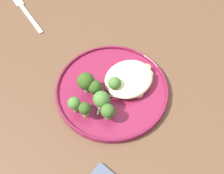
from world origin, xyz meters
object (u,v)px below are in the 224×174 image
Objects in this scene: dinner_plate at (112,89)px; broccoli_floret_small_sprig at (74,104)px; broccoli_floret_right_tilted at (95,87)px; broccoli_floret_beside_noodles at (101,100)px; seared_scallop_center_golden at (129,86)px; seared_scallop_left_edge at (138,92)px; broccoli_floret_split_head at (108,111)px; broccoli_floret_center_pile at (85,109)px; seared_scallop_on_noodles at (146,68)px; seared_scallop_rear_pale at (120,72)px; seared_scallop_tiny_bay at (148,75)px; broccoli_floret_near_rim at (85,81)px; seared_scallop_front_small at (113,82)px; seared_scallop_tilted_round at (127,79)px; broccoli_floret_rear_charred at (115,84)px; dinner_fork at (27,14)px.

broccoli_floret_small_sprig is (-0.11, 0.01, 0.04)m from dinner_plate.
broccoli_floret_right_tilted is 0.04m from broccoli_floret_beside_noodles.
seared_scallop_center_golden and seared_scallop_left_edge have the same top height.
broccoli_floret_center_pile is at bearing 134.09° from broccoli_floret_split_head.
seared_scallop_left_edge is at bearing -148.43° from seared_scallop_on_noodles.
broccoli_floret_split_head is at bearing -179.19° from seared_scallop_left_edge.
broccoli_floret_center_pile reaches higher than seared_scallop_rear_pale.
seared_scallop_tiny_bay is at bearing -5.53° from seared_scallop_center_golden.
seared_scallop_center_golden is at bearing 105.18° from seared_scallop_left_edge.
seared_scallop_left_edge is 0.55× the size of broccoli_floret_center_pile.
broccoli_floret_near_rim is 0.07m from broccoli_floret_center_pile.
broccoli_floret_right_tilted reaches higher than seared_scallop_center_golden.
broccoli_floret_split_head is (-0.02, -0.07, -0.00)m from broccoli_floret_right_tilted.
seared_scallop_left_edge is at bearing -157.31° from seared_scallop_tiny_bay.
broccoli_floret_right_tilted is at bearing 152.29° from seared_scallop_center_golden.
seared_scallop_left_edge is 0.07m from seared_scallop_front_small.
broccoli_floret_center_pile is (-0.20, -0.00, 0.02)m from seared_scallop_on_noodles.
seared_scallop_left_edge is 0.05m from seared_scallop_tilted_round.
broccoli_floret_near_rim is at bearing 153.06° from seared_scallop_front_small.
broccoli_floret_small_sprig is (-0.11, 0.02, 0.00)m from broccoli_floret_rear_charred.
seared_scallop_tilted_round is at bearing -26.43° from broccoli_floret_near_rim.
seared_scallop_on_noodles and seared_scallop_tilted_round have the same top height.
broccoli_floret_center_pile is (-0.19, 0.01, 0.02)m from seared_scallop_tiny_bay.
seared_scallop_left_edge is at bearing -53.12° from dinner_plate.
seared_scallop_front_small is 0.04m from seared_scallop_rear_pale.
broccoli_floret_center_pile is (-0.04, 0.04, 0.00)m from broccoli_floret_split_head.
broccoli_floret_rear_charred reaches higher than dinner_fork.
seared_scallop_front_small is at bearing 0.72° from broccoli_floret_small_sprig.
seared_scallop_left_edge is at bearing -15.10° from broccoli_floret_center_pile.
seared_scallop_tiny_bay reaches higher than seared_scallop_center_golden.
seared_scallop_center_golden is at bearing -13.53° from broccoli_floret_small_sprig.
dinner_plate is 10.33× the size of seared_scallop_tiny_bay.
dinner_plate is 5.88× the size of broccoli_floret_center_pile.
seared_scallop_center_golden is at bearing -27.71° from broccoli_floret_right_tilted.
dinner_plate is at bearing 43.24° from broccoli_floret_split_head.
dinner_plate is at bearing 93.38° from broccoli_floret_rear_charred.
broccoli_floret_near_rim is at bearing 141.36° from dinner_plate.
seared_scallop_tilted_round reaches higher than dinner_fork.
seared_scallop_tiny_bay is 0.16m from broccoli_floret_split_head.
broccoli_floret_right_tilted and broccoli_floret_rear_charred have the same top height.
seared_scallop_on_noodles is at bearing -30.28° from seared_scallop_rear_pale.
seared_scallop_front_small is 0.04m from seared_scallop_tilted_round.
seared_scallop_tiny_bay is 0.10m from broccoli_floret_rear_charred.
broccoli_floret_near_rim is (0.06, 0.03, 0.00)m from broccoli_floret_small_sprig.
broccoli_floret_rear_charred is (-0.04, 0.05, 0.02)m from seared_scallop_left_edge.
broccoli_floret_center_pile is at bearing -179.03° from seared_scallop_on_noodles.
broccoli_floret_right_tilted is 0.07m from broccoli_floret_split_head.
broccoli_floret_rear_charred is at bearing 4.86° from broccoli_floret_center_pile.
broccoli_floret_near_rim is (-0.15, 0.07, 0.03)m from seared_scallop_tiny_bay.
seared_scallop_left_edge reaches higher than seared_scallop_front_small.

